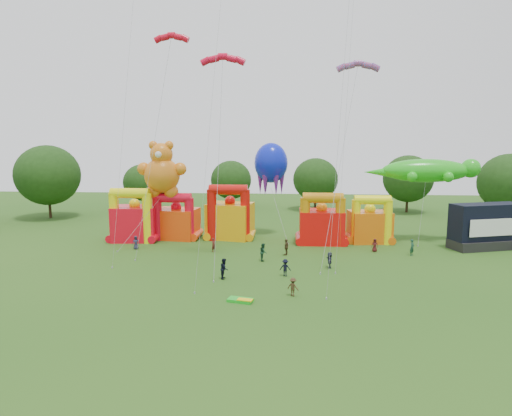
# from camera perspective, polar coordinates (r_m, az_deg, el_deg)

# --- Properties ---
(ground) EXTENTS (160.00, 160.00, 0.00)m
(ground) POSITION_cam_1_polar(r_m,az_deg,el_deg) (32.65, -1.39, -14.59)
(ground) COLOR #255016
(ground) RESTS_ON ground
(tree_ring) EXTENTS (121.23, 123.31, 12.07)m
(tree_ring) POSITION_cam_1_polar(r_m,az_deg,el_deg) (31.46, -3.43, -3.53)
(tree_ring) COLOR #352314
(tree_ring) RESTS_ON ground
(bouncy_castle_0) EXTENTS (5.85, 4.88, 6.93)m
(bouncy_castle_0) POSITION_cam_1_polar(r_m,az_deg,el_deg) (60.45, -14.96, -1.52)
(bouncy_castle_0) COLOR red
(bouncy_castle_0) RESTS_ON ground
(bouncy_castle_1) EXTENTS (5.87, 4.95, 6.18)m
(bouncy_castle_1) POSITION_cam_1_polar(r_m,az_deg,el_deg) (60.61, -9.99, -1.60)
(bouncy_castle_1) COLOR #F2420D
(bouncy_castle_1) RESTS_ON ground
(bouncy_castle_2) EXTENTS (6.30, 5.46, 7.24)m
(bouncy_castle_2) POSITION_cam_1_polar(r_m,az_deg,el_deg) (59.78, -3.29, -1.24)
(bouncy_castle_2) COLOR #F09F0C
(bouncy_castle_2) RESTS_ON ground
(bouncy_castle_3) EXTENTS (5.47, 4.40, 6.53)m
(bouncy_castle_3) POSITION_cam_1_polar(r_m,az_deg,el_deg) (57.48, 8.20, -1.97)
(bouncy_castle_3) COLOR red
(bouncy_castle_3) RESTS_ON ground
(bouncy_castle_4) EXTENTS (5.45, 4.59, 6.14)m
(bouncy_castle_4) POSITION_cam_1_polar(r_m,az_deg,el_deg) (59.34, 14.04, -1.95)
(bouncy_castle_4) COLOR orange
(bouncy_castle_4) RESTS_ON ground
(stage_trailer) EXTENTS (9.11, 5.57, 5.42)m
(stage_trailer) POSITION_cam_1_polar(r_m,az_deg,el_deg) (60.78, 26.83, -2.10)
(stage_trailer) COLOR black
(stage_trailer) RESTS_ON ground
(teddy_bear_kite) EXTENTS (6.97, 8.75, 12.84)m
(teddy_bear_kite) POSITION_cam_1_polar(r_m,az_deg,el_deg) (57.79, -13.01, 1.15)
(teddy_bear_kite) COLOR orange
(teddy_bear_kite) RESTS_ON ground
(gecko_kite) EXTENTS (14.42, 5.90, 10.62)m
(gecko_kite) POSITION_cam_1_polar(r_m,az_deg,el_deg) (61.15, 20.39, 3.15)
(gecko_kite) COLOR green
(gecko_kite) RESTS_ON ground
(octopus_kite) EXTENTS (4.77, 8.41, 12.58)m
(octopus_kite) POSITION_cam_1_polar(r_m,az_deg,el_deg) (60.45, 2.35, 2.53)
(octopus_kite) COLOR #0D1CC7
(octopus_kite) RESTS_ON ground
(parafoil_kites) EXTENTS (26.02, 13.00, 25.30)m
(parafoil_kites) POSITION_cam_1_polar(r_m,az_deg,el_deg) (47.95, 1.48, 6.60)
(parafoil_kites) COLOR red
(parafoil_kites) RESTS_ON ground
(diamond_kites) EXTENTS (24.91, 14.27, 35.01)m
(diamond_kites) POSITION_cam_1_polar(r_m,az_deg,el_deg) (43.28, -0.78, 12.16)
(diamond_kites) COLOR #C50935
(diamond_kites) RESTS_ON ground
(folded_kite_bundle) EXTENTS (2.18, 1.45, 0.31)m
(folded_kite_bundle) POSITION_cam_1_polar(r_m,az_deg,el_deg) (37.18, -1.90, -11.43)
(folded_kite_bundle) COLOR green
(folded_kite_bundle) RESTS_ON ground
(spectator_0) EXTENTS (0.87, 0.65, 1.60)m
(spectator_0) POSITION_cam_1_polar(r_m,az_deg,el_deg) (55.94, -14.78, -4.21)
(spectator_0) COLOR #262740
(spectator_0) RESTS_ON ground
(spectator_1) EXTENTS (0.63, 0.70, 1.60)m
(spectator_1) POSITION_cam_1_polar(r_m,az_deg,el_deg) (53.14, -5.32, -4.62)
(spectator_1) COLOR #541E18
(spectator_1) RESTS_ON ground
(spectator_2) EXTENTS (0.80, 0.99, 1.92)m
(spectator_2) POSITION_cam_1_polar(r_m,az_deg,el_deg) (48.94, 0.92, -5.53)
(spectator_2) COLOR #163824
(spectator_2) RESTS_ON ground
(spectator_3) EXTENTS (1.16, 0.79, 1.66)m
(spectator_3) POSITION_cam_1_polar(r_m,az_deg,el_deg) (43.66, 3.68, -7.46)
(spectator_3) COLOR black
(spectator_3) RESTS_ON ground
(spectator_4) EXTENTS (0.78, 1.17, 1.85)m
(spectator_4) POSITION_cam_1_polar(r_m,az_deg,el_deg) (51.44, 3.81, -4.90)
(spectator_4) COLOR #43331A
(spectator_4) RESTS_ON ground
(spectator_5) EXTENTS (0.54, 1.55, 1.65)m
(spectator_5) POSITION_cam_1_polar(r_m,az_deg,el_deg) (46.89, 9.18, -6.44)
(spectator_5) COLOR #262940
(spectator_5) RESTS_ON ground
(spectator_6) EXTENTS (0.84, 0.65, 1.53)m
(spectator_6) POSITION_cam_1_polar(r_m,az_deg,el_deg) (54.63, 14.62, -4.54)
(spectator_6) COLOR #4C1515
(spectator_6) RESTS_ON ground
(spectator_7) EXTENTS (0.76, 0.81, 1.85)m
(spectator_7) POSITION_cam_1_polar(r_m,az_deg,el_deg) (54.09, 18.94, -4.68)
(spectator_7) COLOR #1A412F
(spectator_7) RESTS_ON ground
(spectator_8) EXTENTS (0.74, 0.94, 1.93)m
(spectator_8) POSITION_cam_1_polar(r_m,az_deg,el_deg) (42.90, -3.99, -7.56)
(spectator_8) COLOR black
(spectator_8) RESTS_ON ground
(spectator_9) EXTENTS (1.16, 0.98, 1.56)m
(spectator_9) POSITION_cam_1_polar(r_m,az_deg,el_deg) (38.36, 4.65, -9.80)
(spectator_9) COLOR #412D1A
(spectator_9) RESTS_ON ground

